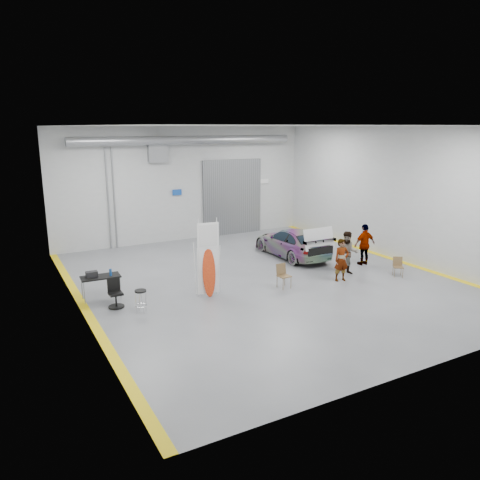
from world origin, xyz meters
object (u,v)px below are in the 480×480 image
sedan_car (292,243)px  work_table (98,277)px  office_chair (115,295)px  surfboard_display (209,265)px  folding_chair_near (284,281)px  person_b (348,253)px  folding_chair_far (398,271)px  person_c (365,244)px  person_a (341,260)px  shop_stool (141,301)px

sedan_car → work_table: sedan_car is taller
sedan_car → office_chair: 9.26m
surfboard_display → office_chair: surfboard_display is taller
folding_chair_near → office_chair: 6.20m
person_b → folding_chair_far: 2.13m
surfboard_display → person_c: bearing=10.4°
person_a → folding_chair_near: size_ratio=1.86×
office_chair → person_b: bearing=-5.9°
folding_chair_near → work_table: work_table is taller
sedan_car → office_chair: size_ratio=4.51×
work_table → office_chair: work_table is taller
person_b → folding_chair_near: size_ratio=1.97×
surfboard_display → work_table: size_ratio=2.09×
work_table → office_chair: (0.32, -1.01, -0.40)m
person_c → folding_chair_far: person_c is taller
sedan_car → person_c: (2.01, -2.69, 0.26)m
shop_stool → office_chair: office_chair is taller
person_a → shop_stool: size_ratio=2.18×
person_a → office_chair: 8.70m
shop_stool → work_table: (-0.93, 1.90, 0.46)m
person_a → folding_chair_far: 2.57m
folding_chair_far → sedan_car: bearing=148.3°
surfboard_display → folding_chair_far: size_ratio=3.63×
person_b → sedan_car: bearing=131.4°
folding_chair_near → work_table: bearing=157.2°
work_table → folding_chair_far: bearing=-15.8°
work_table → office_chair: 1.13m
person_a → office_chair: bearing=-179.7°
person_b → person_a: bearing=-111.3°
person_a → folding_chair_near: (-2.46, 0.37, -0.57)m
person_a → person_b: (0.81, 0.57, 0.05)m
folding_chair_far → work_table: work_table is taller
person_b → work_table: (-9.69, 1.92, -0.06)m
folding_chair_near → person_b: bearing=-1.0°
person_a → person_c: bearing=37.8°
surfboard_display → office_chair: bearing=178.0°
surfboard_display → shop_stool: (-2.64, -0.33, -0.78)m
surfboard_display → office_chair: 3.38m
person_c → shop_stool: bearing=6.4°
folding_chair_near → office_chair: (-6.10, 1.11, 0.16)m
person_b → office_chair: bearing=-151.7°
person_c → office_chair: bearing=1.5°
sedan_car → surfboard_display: (-5.67, -3.03, 0.50)m
person_a → work_table: size_ratio=1.24×
sedan_car → folding_chair_near: (-2.83, -3.57, -0.37)m
person_b → shop_stool: person_b is taller
shop_stool → work_table: size_ratio=0.57×
folding_chair_near → shop_stool: folding_chair_near is taller
folding_chair_near → person_c: bearing=5.8°
person_b → office_chair: size_ratio=1.79×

